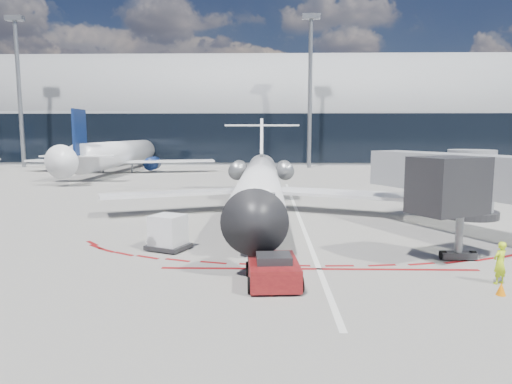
{
  "coord_description": "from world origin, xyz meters",
  "views": [
    {
      "loc": [
        -2.33,
        -31.07,
        5.97
      ],
      "look_at": [
        -3.02,
        -1.79,
        2.17
      ],
      "focal_mm": 32.0,
      "sensor_mm": 36.0,
      "label": 1
    }
  ],
  "objects_px": {
    "ramp_worker": "(500,263)",
    "uld_container": "(168,233)",
    "pushback_tug": "(273,270)",
    "regional_jet": "(260,181)"
  },
  "relations": [
    {
      "from": "regional_jet",
      "to": "ramp_worker",
      "type": "relative_size",
      "value": 16.96
    },
    {
      "from": "pushback_tug",
      "to": "uld_container",
      "type": "bearing_deg",
      "value": 131.26
    },
    {
      "from": "ramp_worker",
      "to": "pushback_tug",
      "type": "bearing_deg",
      "value": -24.5
    },
    {
      "from": "ramp_worker",
      "to": "uld_container",
      "type": "bearing_deg",
      "value": -45.21
    },
    {
      "from": "pushback_tug",
      "to": "uld_container",
      "type": "distance_m",
      "value": 7.47
    },
    {
      "from": "ramp_worker",
      "to": "regional_jet",
      "type": "bearing_deg",
      "value": -83.77
    },
    {
      "from": "uld_container",
      "to": "regional_jet",
      "type": "bearing_deg",
      "value": 90.16
    },
    {
      "from": "regional_jet",
      "to": "pushback_tug",
      "type": "distance_m",
      "value": 15.85
    },
    {
      "from": "pushback_tug",
      "to": "uld_container",
      "type": "height_order",
      "value": "uld_container"
    },
    {
      "from": "uld_container",
      "to": "pushback_tug",
      "type": "bearing_deg",
      "value": -20.85
    }
  ]
}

